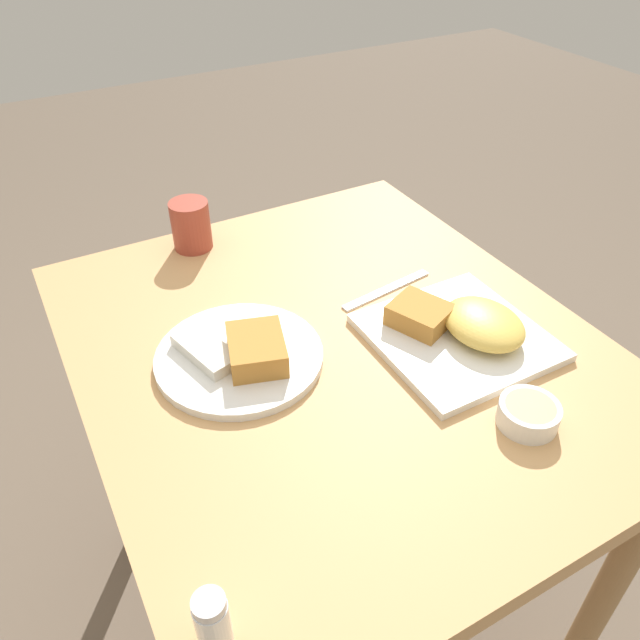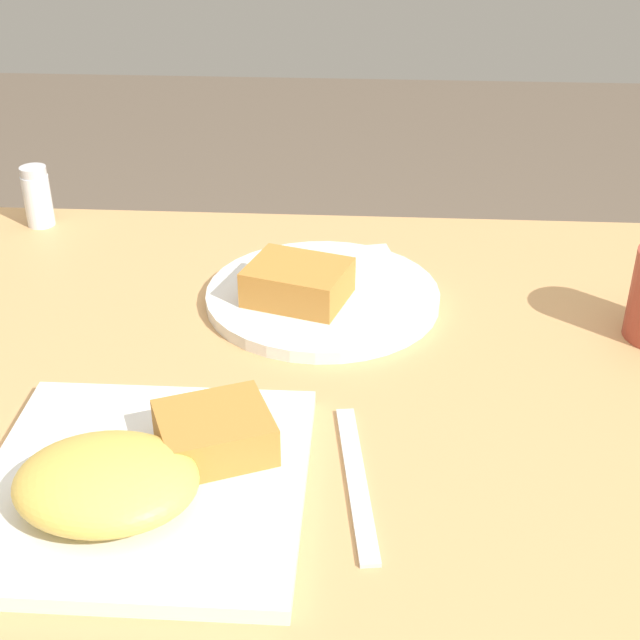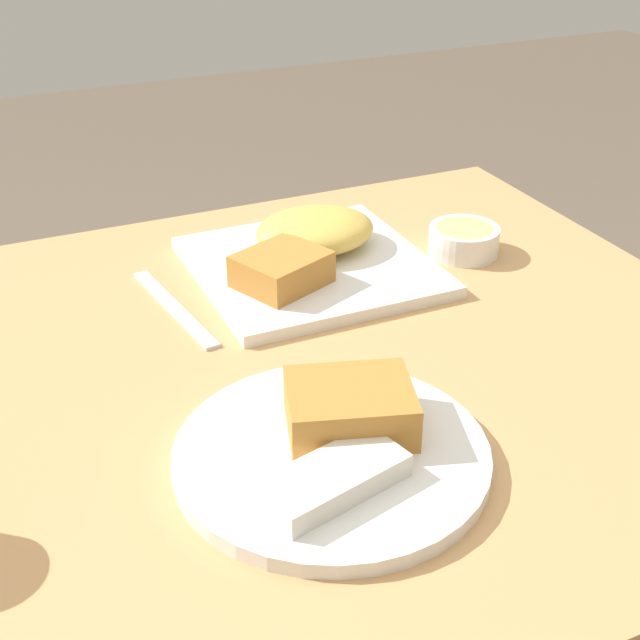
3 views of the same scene
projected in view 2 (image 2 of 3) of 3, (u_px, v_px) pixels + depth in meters
name	position (u px, v px, depth m)	size (l,w,h in m)	color
dining_table	(280.00, 459.00, 0.92)	(0.92, 0.79, 0.77)	tan
plate_square_near	(140.00, 476.00, 0.71)	(0.26, 0.26, 0.06)	white
plate_oval_far	(319.00, 290.00, 0.99)	(0.26, 0.26, 0.05)	white
salt_shaker	(38.00, 200.00, 1.16)	(0.04, 0.04, 0.08)	white
butter_knife	(356.00, 480.00, 0.73)	(0.04, 0.19, 0.00)	silver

